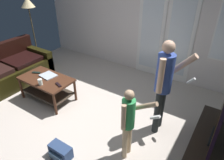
% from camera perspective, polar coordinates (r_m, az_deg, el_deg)
% --- Properties ---
extents(ground_plane, '(5.35, 4.67, 0.02)m').
position_cam_1_polar(ground_plane, '(3.96, -10.64, -9.29)').
color(ground_plane, '#B7ABA0').
extents(wall_back_with_doors, '(5.35, 0.09, 2.79)m').
position_cam_1_polar(wall_back_with_doors, '(5.01, 7.60, 17.21)').
color(wall_back_with_doors, silver).
rests_on(wall_back_with_doors, ground_plane).
extents(leather_couch, '(0.91, 1.87, 0.86)m').
position_cam_1_polar(leather_couch, '(5.22, -27.32, 2.03)').
color(leather_couch, black).
rests_on(leather_couch, ground_plane).
extents(coffee_table, '(1.06, 0.61, 0.49)m').
position_cam_1_polar(coffee_table, '(4.27, -17.79, -1.07)').
color(coffee_table, '#402214').
rests_on(coffee_table, ground_plane).
extents(tv_stand, '(0.49, 1.36, 0.47)m').
position_cam_1_polar(tv_stand, '(3.27, 25.55, -17.23)').
color(tv_stand, black).
rests_on(tv_stand, ground_plane).
extents(flat_screen_tv, '(0.08, 1.10, 0.70)m').
position_cam_1_polar(flat_screen_tv, '(2.89, 28.14, -9.12)').
color(flat_screen_tv, black).
rests_on(flat_screen_tv, tv_stand).
extents(person_adult, '(0.53, 0.44, 1.58)m').
position_cam_1_polar(person_adult, '(3.12, 14.44, -0.32)').
color(person_adult, black).
rests_on(person_adult, ground_plane).
extents(person_child, '(0.48, 0.31, 1.14)m').
position_cam_1_polar(person_child, '(2.75, 4.73, -10.90)').
color(person_child, tan).
rests_on(person_child, ground_plane).
extents(floor_lamp, '(0.33, 0.33, 1.73)m').
position_cam_1_polar(floor_lamp, '(5.65, -22.40, 18.32)').
color(floor_lamp, '#34292A').
rests_on(floor_lamp, ground_plane).
extents(backpack, '(0.34, 0.21, 0.20)m').
position_cam_1_polar(backpack, '(3.22, -14.31, -18.88)').
color(backpack, navy).
rests_on(backpack, ground_plane).
extents(laptop_closed, '(0.34, 0.29, 0.02)m').
position_cam_1_polar(laptop_closed, '(4.27, -17.49, 1.23)').
color(laptop_closed, '#AAB4BF').
rests_on(laptop_closed, coffee_table).
extents(cup_near_edge, '(0.08, 0.08, 0.12)m').
position_cam_1_polar(cup_near_edge, '(3.99, -19.50, -0.53)').
color(cup_near_edge, white).
rests_on(cup_near_edge, coffee_table).
extents(tv_remote_black, '(0.18, 0.12, 0.02)m').
position_cam_1_polar(tv_remote_black, '(4.46, -20.50, 1.96)').
color(tv_remote_black, black).
rests_on(tv_remote_black, coffee_table).
extents(dvd_remote_slim, '(0.18, 0.10, 0.02)m').
position_cam_1_polar(dvd_remote_slim, '(3.90, -14.81, -1.30)').
color(dvd_remote_slim, black).
rests_on(dvd_remote_slim, coffee_table).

